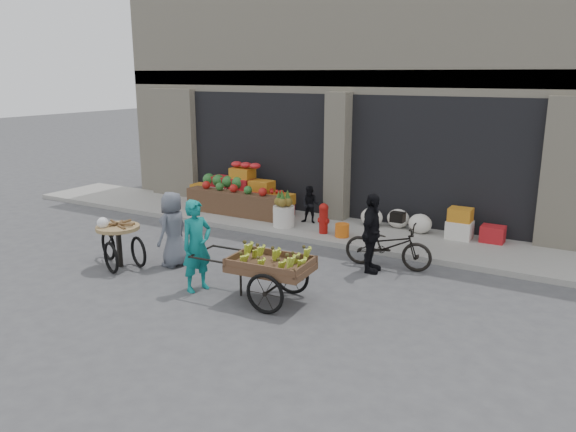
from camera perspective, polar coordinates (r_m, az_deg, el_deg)
The scene contains 15 objects.
ground at distance 10.41m, azimuth -7.08°, elevation -6.76°, with size 80.00×80.00×0.00m, color #424244.
sidewalk at distance 13.69m, azimuth 3.34°, elevation -1.23°, with size 18.00×2.20×0.12m, color gray.
building at distance 16.80m, azimuth 9.79°, elevation 12.90°, with size 14.00×6.45×7.00m.
fruit_display at distance 15.03m, azimuth -4.60°, elevation 2.55°, with size 3.10×1.12×1.24m.
pineapple_bin at distance 13.54m, azimuth -0.44°, elevation -0.03°, with size 0.52×0.52×0.50m, color silver.
fire_hydrant at distance 12.95m, azimuth 3.63°, elevation -0.11°, with size 0.22×0.22×0.71m.
orange_bucket at distance 12.76m, azimuth 5.52°, elevation -1.46°, with size 0.32×0.32×0.30m, color orange.
right_bay_goods at distance 13.24m, azimuth 14.69°, elevation -0.67°, with size 3.35×0.60×0.70m.
seated_person at distance 13.81m, azimuth 2.26°, elevation 1.16°, with size 0.45×0.35×0.93m, color black.
banana_cart at distance 9.31m, azimuth -2.04°, elevation -4.72°, with size 2.32×1.07×0.95m.
vendor_woman at distance 9.88m, azimuth -9.26°, elevation -2.99°, with size 0.59×0.39×1.63m, color #107B78.
tricycle_cart at distance 11.49m, azimuth -16.84°, elevation -2.26°, with size 1.45×1.07×0.95m.
vendor_grey at distance 11.26m, azimuth -11.61°, elevation -1.31°, with size 0.73×0.48×1.49m, color slate.
bicycle at distance 11.16m, azimuth 10.14°, elevation -2.97°, with size 0.60×1.72×0.90m, color black.
cyclist at distance 10.77m, azimuth 8.47°, elevation -1.74°, with size 0.90×0.38×1.54m, color black.
Camera 1 is at (5.97, -7.67, 3.72)m, focal length 35.00 mm.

